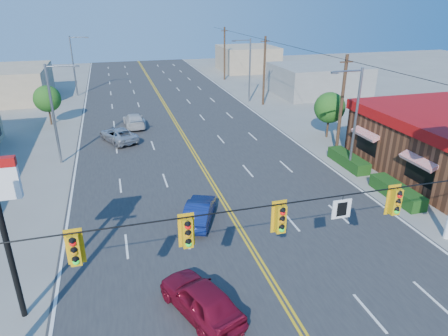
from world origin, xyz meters
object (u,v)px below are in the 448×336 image
object	(u,v)px
car_blue	(199,212)
car_silver	(118,135)
car_white	(134,121)
car_magenta	(201,300)
signal_span	(307,227)

from	to	relation	value
car_blue	car_silver	xyz separation A→B (m)	(-4.12, 16.48, -0.02)
car_blue	car_white	world-z (taller)	same
car_magenta	signal_span	bearing A→B (deg)	128.58
car_silver	signal_span	bearing A→B (deg)	80.74
car_blue	car_silver	world-z (taller)	car_blue
car_magenta	car_silver	distance (m)	24.14
signal_span	car_white	bearing A→B (deg)	98.02
signal_span	car_silver	world-z (taller)	signal_span
car_blue	car_white	bearing A→B (deg)	-61.32
car_white	car_silver	size ratio (longest dim) A/B	0.99
car_blue	car_white	size ratio (longest dim) A/B	0.88
signal_span	car_white	size ratio (longest dim) A/B	5.11
signal_span	car_silver	xyz separation A→B (m)	(-6.08, 26.01, -4.22)
signal_span	car_magenta	bearing A→B (deg)	150.78
car_silver	car_magenta	bearing A→B (deg)	73.54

